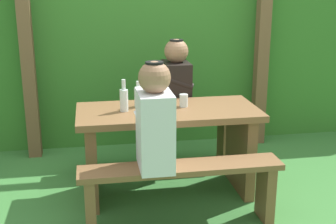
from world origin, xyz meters
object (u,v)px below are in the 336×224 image
drinking_glass (184,100)px  cell_phone (152,114)px  bench_near (181,183)px  bottle_right (124,99)px  person_black_coat (176,83)px  bench_far (158,134)px  person_white_shirt (155,120)px  bottle_left (138,96)px  picnic_table (168,137)px

drinking_glass → cell_phone: 0.33m
bench_near → bottle_right: 0.78m
person_black_coat → drinking_glass: size_ratio=7.21×
bench_far → person_white_shirt: person_white_shirt is taller
drinking_glass → bottle_right: (-0.47, -0.05, 0.05)m
bottle_left → bench_near: bearing=-71.1°
picnic_table → person_black_coat: size_ratio=1.95×
bottle_right → bench_far: bearing=57.1°
cell_phone → picnic_table: bearing=66.2°
picnic_table → bottle_left: bottle_left is taller
bottle_right → cell_phone: 0.25m
bench_far → bottle_right: bearing=-122.9°
person_white_shirt → bottle_left: bearing=93.4°
cell_phone → drinking_glass: bearing=57.6°
drinking_glass → bench_far: bearing=105.7°
bench_far → cell_phone: (-0.14, -0.64, 0.39)m
bench_near → person_white_shirt: (-0.18, 0.00, 0.46)m
person_black_coat → cell_phone: (-0.31, -0.64, -0.08)m
bench_far → cell_phone: bearing=-102.6°
bench_far → cell_phone: 0.76m
picnic_table → person_black_coat: person_black_coat is taller
bench_far → person_black_coat: (0.16, -0.00, 0.46)m
picnic_table → drinking_glass: (0.13, 0.05, 0.28)m
bench_far → person_white_shirt: bearing=-99.7°
bench_far → person_black_coat: person_black_coat is taller
person_white_shirt → drinking_glass: bearing=61.2°
bottle_left → picnic_table: bearing=-26.9°
person_white_shirt → person_black_coat: size_ratio=1.00×
bottle_left → cell_phone: size_ratio=1.47×
picnic_table → drinking_glass: 0.31m
bench_near → bottle_left: 0.81m
bench_far → person_white_shirt: size_ratio=1.95×
bench_near → drinking_glass: bearing=76.8°
person_black_coat → cell_phone: person_black_coat is taller
drinking_glass → bottle_left: (-0.35, 0.06, 0.03)m
bench_far → bottle_left: (-0.22, -0.41, 0.47)m
drinking_glass → bottle_left: size_ratio=0.49×
picnic_table → cell_phone: cell_phone is taller
bottle_left → bottle_right: 0.16m
person_black_coat → bottle_right: bearing=-134.0°
person_black_coat → bottle_right: person_black_coat is taller
person_white_shirt → bottle_right: size_ratio=2.92×
person_black_coat → cell_phone: size_ratio=5.14×
bench_far → person_black_coat: bearing=-1.2°
bench_near → person_black_coat: 1.15m
picnic_table → bottle_right: size_ratio=5.69×
picnic_table → bench_near: picnic_table is taller
person_white_shirt → person_black_coat: bearing=71.8°
picnic_table → person_white_shirt: size_ratio=1.95×
bottle_left → cell_phone: (0.07, -0.23, -0.08)m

